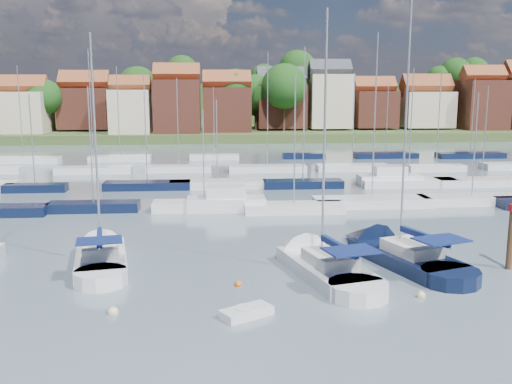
{
  "coord_description": "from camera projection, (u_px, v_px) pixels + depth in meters",
  "views": [
    {
      "loc": [
        -6.63,
        -30.2,
        10.81
      ],
      "look_at": [
        -3.1,
        14.0,
        2.74
      ],
      "focal_mm": 40.0,
      "sensor_mm": 36.0,
      "label": 1
    }
  ],
  "objects": [
    {
      "name": "sailboat_centre",
      "position": [
        315.0,
        262.0,
        34.8
      ],
      "size": [
        6.13,
        12.6,
        16.52
      ],
      "rotation": [
        0.0,
        0.0,
        1.82
      ],
      "color": "silver",
      "rests_on": "ground"
    },
    {
      "name": "buoy_c",
      "position": [
        238.0,
        286.0,
        31.64
      ],
      "size": [
        0.42,
        0.42,
        0.42
      ],
      "primitive_type": "sphere",
      "color": "#D85914",
      "rests_on": "ground"
    },
    {
      "name": "sailboat_left",
      "position": [
        101.0,
        254.0,
        36.43
      ],
      "size": [
        4.9,
        11.58,
        15.28
      ],
      "rotation": [
        0.0,
        0.0,
        1.75
      ],
      "color": "silver",
      "rests_on": "ground"
    },
    {
      "name": "buoy_g",
      "position": [
        442.0,
        277.0,
        33.22
      ],
      "size": [
        0.42,
        0.42,
        0.42
      ],
      "primitive_type": "sphere",
      "color": "#D85914",
      "rests_on": "ground"
    },
    {
      "name": "marina_field",
      "position": [
        284.0,
        179.0,
        66.62
      ],
      "size": [
        79.62,
        41.41,
        15.93
      ],
      "color": "silver",
      "rests_on": "ground"
    },
    {
      "name": "buoy_b",
      "position": [
        113.0,
        314.0,
        27.7
      ],
      "size": [
        0.54,
        0.54,
        0.54
      ],
      "primitive_type": "sphere",
      "color": "beige",
      "rests_on": "ground"
    },
    {
      "name": "buoy_f",
      "position": [
        473.0,
        284.0,
        31.98
      ],
      "size": [
        0.53,
        0.53,
        0.53
      ],
      "primitive_type": "sphere",
      "color": "beige",
      "rests_on": "ground"
    },
    {
      "name": "sailboat_navy",
      "position": [
        389.0,
        252.0,
        37.03
      ],
      "size": [
        7.21,
        13.02,
        17.43
      ],
      "rotation": [
        0.0,
        0.0,
        1.9
      ],
      "color": "black",
      "rests_on": "ground"
    },
    {
      "name": "buoy_e",
      "position": [
        399.0,
        248.0,
        39.14
      ],
      "size": [
        0.46,
        0.46,
        0.46
      ],
      "primitive_type": "sphere",
      "color": "#D85914",
      "rests_on": "ground"
    },
    {
      "name": "far_shore_town",
      "position": [
        241.0,
        111.0,
        161.53
      ],
      "size": [
        212.46,
        90.0,
        22.27
      ],
      "color": "#435329",
      "rests_on": "ground"
    },
    {
      "name": "buoy_d",
      "position": [
        421.0,
        297.0,
        29.95
      ],
      "size": [
        0.47,
        0.47,
        0.47
      ],
      "primitive_type": "sphere",
      "color": "beige",
      "rests_on": "ground"
    },
    {
      "name": "tender",
      "position": [
        247.0,
        312.0,
        27.38
      ],
      "size": [
        2.74,
        2.26,
        0.54
      ],
      "rotation": [
        0.0,
        0.0,
        0.53
      ],
      "color": "silver",
      "rests_on": "ground"
    },
    {
      "name": "timber_piling",
      "position": [
        509.0,
        253.0,
        34.47
      ],
      "size": [
        0.4,
        0.4,
        6.27
      ],
      "color": "#4C331E",
      "rests_on": "ground"
    },
    {
      "name": "ground",
      "position": [
        264.0,
        176.0,
        71.3
      ],
      "size": [
        260.0,
        260.0,
        0.0
      ],
      "primitive_type": "plane",
      "color": "#475460",
      "rests_on": "ground"
    }
  ]
}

